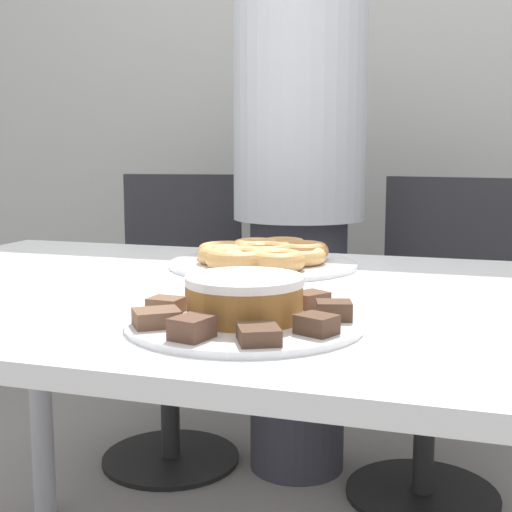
% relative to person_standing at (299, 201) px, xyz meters
% --- Properties ---
extents(wall_back, '(8.00, 0.05, 2.60)m').
position_rel_person_standing_xyz_m(wall_back, '(0.19, 0.67, 0.46)').
color(wall_back, beige).
rests_on(wall_back, ground_plane).
extents(table, '(1.67, 0.97, 0.75)m').
position_rel_person_standing_xyz_m(table, '(0.19, -0.92, -0.17)').
color(table, white).
rests_on(table, ground_plane).
extents(person_standing, '(0.39, 0.39, 1.61)m').
position_rel_person_standing_xyz_m(person_standing, '(0.00, 0.00, 0.00)').
color(person_standing, '#383842').
rests_on(person_standing, ground_plane).
extents(office_chair_left, '(0.51, 0.51, 0.91)m').
position_rel_person_standing_xyz_m(office_chair_left, '(-0.41, -0.03, -0.40)').
color(office_chair_left, black).
rests_on(office_chair_left, ground_plane).
extents(office_chair_right, '(0.52, 0.52, 0.91)m').
position_rel_person_standing_xyz_m(office_chair_right, '(0.41, -0.03, -0.40)').
color(office_chair_right, black).
rests_on(office_chair_right, ground_plane).
extents(plate_cake, '(0.33, 0.33, 0.01)m').
position_rel_person_standing_xyz_m(plate_cake, '(0.22, -1.17, -0.08)').
color(plate_cake, white).
rests_on(plate_cake, table).
extents(plate_donuts, '(0.39, 0.39, 0.01)m').
position_rel_person_standing_xyz_m(plate_donuts, '(0.10, -0.67, -0.08)').
color(plate_donuts, white).
rests_on(plate_donuts, table).
extents(frosted_cake, '(0.16, 0.16, 0.06)m').
position_rel_person_standing_xyz_m(frosted_cake, '(0.22, -1.17, -0.05)').
color(frosted_cake, '#9E662D').
rests_on(frosted_cake, plate_cake).
extents(lamington_0, '(0.05, 0.04, 0.02)m').
position_rel_person_standing_xyz_m(lamington_0, '(0.10, -1.16, -0.07)').
color(lamington_0, brown).
rests_on(lamington_0, plate_cake).
extents(lamington_1, '(0.08, 0.08, 0.02)m').
position_rel_person_standing_xyz_m(lamington_1, '(0.12, -1.24, -0.07)').
color(lamington_1, brown).
rests_on(lamington_1, plate_cake).
extents(lamington_2, '(0.05, 0.06, 0.03)m').
position_rel_person_standing_xyz_m(lamington_2, '(0.19, -1.29, -0.07)').
color(lamington_2, brown).
rests_on(lamington_2, plate_cake).
extents(lamington_3, '(0.07, 0.07, 0.02)m').
position_rel_person_standing_xyz_m(lamington_3, '(0.28, -1.28, -0.07)').
color(lamington_3, '#513828').
rests_on(lamington_3, plate_cake).
extents(lamington_4, '(0.06, 0.06, 0.02)m').
position_rel_person_standing_xyz_m(lamington_4, '(0.33, -1.22, -0.07)').
color(lamington_4, '#513828').
rests_on(lamington_4, plate_cake).
extents(lamington_5, '(0.06, 0.05, 0.03)m').
position_rel_person_standing_xyz_m(lamington_5, '(0.34, -1.13, -0.07)').
color(lamington_5, '#513828').
rests_on(lamington_5, plate_cake).
extents(lamington_6, '(0.06, 0.06, 0.02)m').
position_rel_person_standing_xyz_m(lamington_6, '(0.29, -1.06, -0.07)').
color(lamington_6, brown).
rests_on(lamington_6, plate_cake).
extents(lamington_7, '(0.04, 0.05, 0.03)m').
position_rel_person_standing_xyz_m(lamington_7, '(0.21, -1.04, -0.07)').
color(lamington_7, '#513828').
rests_on(lamington_7, plate_cake).
extents(lamington_8, '(0.08, 0.08, 0.02)m').
position_rel_person_standing_xyz_m(lamington_8, '(0.13, -1.08, -0.07)').
color(lamington_8, brown).
rests_on(lamington_8, plate_cake).
extents(donut_0, '(0.12, 0.12, 0.04)m').
position_rel_person_standing_xyz_m(donut_0, '(0.10, -0.67, -0.06)').
color(donut_0, '#C68447').
rests_on(donut_0, plate_donuts).
extents(donut_1, '(0.11, 0.11, 0.04)m').
position_rel_person_standing_xyz_m(donut_1, '(0.17, -0.62, -0.06)').
color(donut_1, '#C68447').
rests_on(donut_1, plate_donuts).
extents(donut_2, '(0.11, 0.11, 0.04)m').
position_rel_person_standing_xyz_m(donut_2, '(0.11, -0.55, -0.06)').
color(donut_2, '#D18E4C').
rests_on(donut_2, plate_donuts).
extents(donut_3, '(0.11, 0.11, 0.04)m').
position_rel_person_standing_xyz_m(donut_3, '(0.06, -0.60, -0.06)').
color(donut_3, tan).
rests_on(donut_3, plate_donuts).
extents(donut_4, '(0.13, 0.13, 0.03)m').
position_rel_person_standing_xyz_m(donut_4, '(0.01, -0.65, -0.06)').
color(donut_4, tan).
rests_on(donut_4, plate_donuts).
extents(donut_5, '(0.12, 0.12, 0.03)m').
position_rel_person_standing_xyz_m(donut_5, '(0.03, -0.71, -0.06)').
color(donut_5, tan).
rests_on(donut_5, plate_donuts).
extents(donut_6, '(0.13, 0.13, 0.04)m').
position_rel_person_standing_xyz_m(donut_6, '(0.07, -0.77, -0.06)').
color(donut_6, tan).
rests_on(donut_6, plate_donuts).
extents(donut_7, '(0.11, 0.11, 0.04)m').
position_rel_person_standing_xyz_m(donut_7, '(0.15, -0.76, -0.06)').
color(donut_7, tan).
rests_on(donut_7, plate_donuts).
extents(donut_8, '(0.13, 0.13, 0.03)m').
position_rel_person_standing_xyz_m(donut_8, '(0.17, -0.67, -0.06)').
color(donut_8, '#E5AD66').
rests_on(donut_8, plate_donuts).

